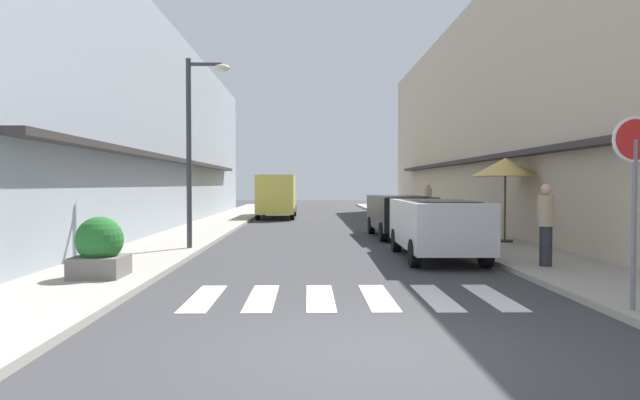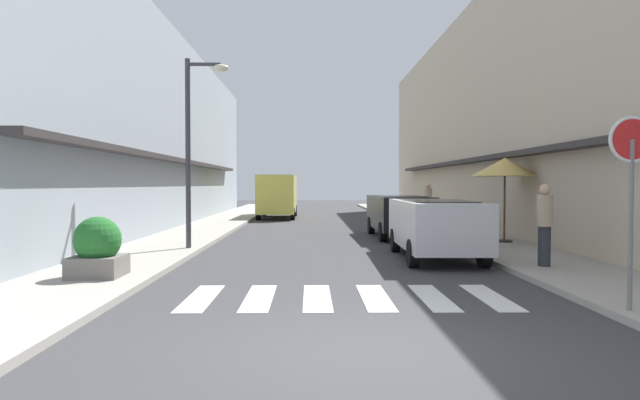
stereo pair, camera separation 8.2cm
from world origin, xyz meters
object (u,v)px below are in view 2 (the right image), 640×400
object	(u,v)px
parked_car_mid	(399,211)
cafe_umbrella	(505,168)
delivery_van	(278,193)
street_lamp	(195,132)
planter_corner	(98,249)
pedestrian_walking_near	(545,223)
parked_car_near	(436,222)
pedestrian_walking_far	(428,202)
round_street_sign	(632,162)

from	to	relation	value
parked_car_mid	cafe_umbrella	distance (m)	4.12
delivery_van	street_lamp	xyz separation A→B (m)	(-1.36, -15.55, 1.89)
street_lamp	planter_corner	distance (m)	5.54
parked_car_mid	pedestrian_walking_near	xyz separation A→B (m)	(1.87, -7.71, 0.12)
delivery_van	street_lamp	bearing A→B (deg)	-94.98
parked_car_mid	pedestrian_walking_near	distance (m)	7.94
parked_car_near	pedestrian_walking_near	size ratio (longest dim) A/B	2.58
delivery_van	planter_corner	size ratio (longest dim) A/B	4.76
cafe_umbrella	planter_corner	world-z (taller)	cafe_umbrella
cafe_umbrella	pedestrian_walking_far	size ratio (longest dim) A/B	1.41
parked_car_mid	round_street_sign	xyz separation A→B (m)	(1.30, -11.90, 1.25)
parked_car_near	cafe_umbrella	xyz separation A→B (m)	(2.76, 2.98, 1.45)
pedestrian_walking_far	street_lamp	bearing A→B (deg)	45.70
parked_car_mid	planter_corner	distance (m)	11.42
street_lamp	pedestrian_walking_near	xyz separation A→B (m)	(8.14, -3.60, -2.25)
parked_car_near	planter_corner	distance (m)	7.84
round_street_sign	cafe_umbrella	bearing A→B (deg)	80.99
round_street_sign	pedestrian_walking_near	xyz separation A→B (m)	(0.57, 4.18, -1.13)
delivery_van	round_street_sign	bearing A→B (deg)	-75.09
pedestrian_walking_far	round_street_sign	bearing A→B (deg)	84.61
street_lamp	pedestrian_walking_near	distance (m)	9.18
street_lamp	pedestrian_walking_near	world-z (taller)	street_lamp
cafe_umbrella	planter_corner	size ratio (longest dim) A/B	2.24
parked_car_near	pedestrian_walking_near	xyz separation A→B (m)	(1.87, -2.04, 0.12)
street_lamp	cafe_umbrella	size ratio (longest dim) A/B	2.03
street_lamp	cafe_umbrella	bearing A→B (deg)	8.90
street_lamp	pedestrian_walking_far	world-z (taller)	street_lamp
parked_car_near	planter_corner	size ratio (longest dim) A/B	3.98
parked_car_near	parked_car_mid	xyz separation A→B (m)	(-0.00, 5.68, 0.00)
parked_car_near	cafe_umbrella	world-z (taller)	cafe_umbrella
parked_car_mid	pedestrian_walking_near	size ratio (longest dim) A/B	2.59
round_street_sign	cafe_umbrella	distance (m)	9.32
delivery_van	pedestrian_walking_far	world-z (taller)	delivery_van
parked_car_mid	cafe_umbrella	xyz separation A→B (m)	(2.76, -2.70, 1.45)
parked_car_near	parked_car_mid	world-z (taller)	same
round_street_sign	pedestrian_walking_far	distance (m)	17.28
delivery_van	pedestrian_walking_far	size ratio (longest dim) A/B	3.01
parked_car_mid	cafe_umbrella	world-z (taller)	cafe_umbrella
parked_car_near	pedestrian_walking_far	bearing A→B (deg)	79.00
parked_car_mid	pedestrian_walking_far	size ratio (longest dim) A/B	2.52
pedestrian_walking_near	cafe_umbrella	bearing A→B (deg)	72.18
planter_corner	street_lamp	bearing A→B (deg)	79.71
pedestrian_walking_near	pedestrian_walking_far	distance (m)	13.04
planter_corner	pedestrian_walking_far	distance (m)	17.00
planter_corner	pedestrian_walking_near	size ratio (longest dim) A/B	0.65
round_street_sign	cafe_umbrella	world-z (taller)	round_street_sign
parked_car_mid	pedestrian_walking_near	bearing A→B (deg)	-76.36
cafe_umbrella	pedestrian_walking_near	bearing A→B (deg)	-100.08
street_lamp	pedestrian_walking_far	bearing A→B (deg)	48.31
delivery_van	planter_corner	bearing A→B (deg)	-96.25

